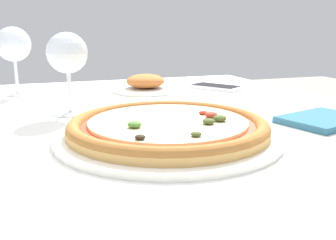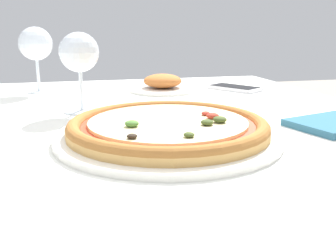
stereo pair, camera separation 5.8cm
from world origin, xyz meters
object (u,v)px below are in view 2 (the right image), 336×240
Objects in this scene: cell_phone at (234,88)px; wine_glass_far_left at (36,45)px; wine_glass_far_right at (79,55)px; side_plate at (163,85)px; dining_table at (100,159)px; pizza_plate at (168,128)px.

wine_glass_far_left is at bearing 171.24° from cell_phone.
wine_glass_far_right reaches higher than side_plate.
wine_glass_far_left is 1.10× the size of cell_phone.
wine_glass_far_left is (-0.14, 0.36, 0.21)m from dining_table.
pizza_plate is 2.22× the size of cell_phone.
side_plate is (0.33, -0.06, -0.11)m from wine_glass_far_left.
wine_glass_far_right reaches higher than cell_phone.
side_plate is (0.09, 0.45, 0.00)m from pizza_plate.
wine_glass_far_left reaches higher than dining_table.
pizza_plate is 0.46m from side_plate.
cell_phone is at bearing 34.57° from dining_table.
pizza_plate reaches higher than cell_phone.
wine_glass_far_right reaches higher than pizza_plate.
pizza_plate is at bearing -101.62° from side_plate.
wine_glass_far_right is at bearing -155.24° from cell_phone.
side_plate reaches higher than pizza_plate.
pizza_plate is 0.57m from wine_glass_far_left.
wine_glass_far_right is at bearing -135.18° from side_plate.
wine_glass_far_left is at bearing 115.07° from pizza_plate.
cell_phone is at bearing 55.29° from pizza_plate.
cell_phone is (0.53, -0.08, -0.12)m from wine_glass_far_left.
cell_phone is 0.20m from side_plate.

